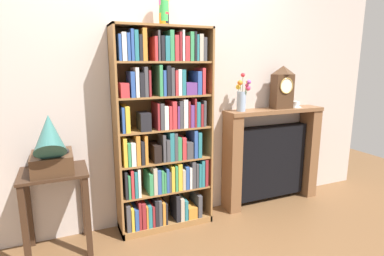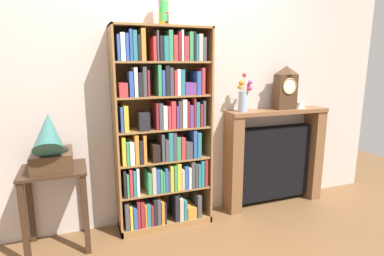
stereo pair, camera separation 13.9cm
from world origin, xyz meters
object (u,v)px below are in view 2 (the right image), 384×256
at_px(flower_vase, 243,97).
at_px(cup_stack, 164,7).
at_px(side_table_left, 55,192).
at_px(teacup_with_saucer, 299,105).
at_px(fireplace_mantel, 274,158).
at_px(mantel_clock, 286,88).
at_px(gramophone, 50,146).
at_px(bookshelf, 163,136).

bearing_deg(flower_vase, cup_stack, -179.24).
relative_size(side_table_left, teacup_with_saucer, 5.18).
distance_m(fireplace_mantel, flower_vase, 0.79).
bearing_deg(mantel_clock, side_table_left, -177.84).
relative_size(side_table_left, mantel_clock, 1.55).
distance_m(gramophone, fireplace_mantel, 2.20).
distance_m(bookshelf, gramophone, 0.93).
bearing_deg(fireplace_mantel, mantel_clock, -15.99).
bearing_deg(flower_vase, gramophone, -175.70).
relative_size(cup_stack, mantel_clock, 0.67).
relative_size(cup_stack, fireplace_mantel, 0.26).
bearing_deg(bookshelf, cup_stack, 23.74).
distance_m(cup_stack, side_table_left, 1.75).
bearing_deg(cup_stack, fireplace_mantel, 1.78).
height_order(cup_stack, teacup_with_saucer, cup_stack).
bearing_deg(side_table_left, teacup_with_saucer, 2.05).
xyz_separation_m(side_table_left, mantel_clock, (2.24, 0.08, 0.77)).
xyz_separation_m(side_table_left, teacup_with_saucer, (2.43, 0.09, 0.57)).
bearing_deg(fireplace_mantel, bookshelf, -177.70).
distance_m(fireplace_mantel, mantel_clock, 0.75).
bearing_deg(bookshelf, side_table_left, -176.45).
relative_size(cup_stack, teacup_with_saucer, 2.24).
height_order(fireplace_mantel, mantel_clock, mantel_clock).
bearing_deg(teacup_with_saucer, mantel_clock, -179.25).
bearing_deg(flower_vase, fireplace_mantel, 3.74).
xyz_separation_m(gramophone, fireplace_mantel, (2.16, 0.16, -0.38)).
distance_m(mantel_clock, flower_vase, 0.50).
bearing_deg(cup_stack, side_table_left, -175.84).
relative_size(bookshelf, fireplace_mantel, 1.61).
height_order(cup_stack, side_table_left, cup_stack).
distance_m(bookshelf, mantel_clock, 1.37).
distance_m(fireplace_mantel, teacup_with_saucer, 0.62).
bearing_deg(cup_stack, mantel_clock, 0.68).
bearing_deg(side_table_left, flower_vase, 2.62).
distance_m(bookshelf, side_table_left, 1.00).
distance_m(gramophone, teacup_with_saucer, 2.44).
xyz_separation_m(side_table_left, gramophone, (0.00, -0.05, 0.39)).
height_order(side_table_left, mantel_clock, mantel_clock).
xyz_separation_m(flower_vase, teacup_with_saucer, (0.68, 0.01, -0.12)).
distance_m(side_table_left, gramophone, 0.40).
bearing_deg(flower_vase, teacup_with_saucer, 0.60).
relative_size(cup_stack, flower_vase, 0.79).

